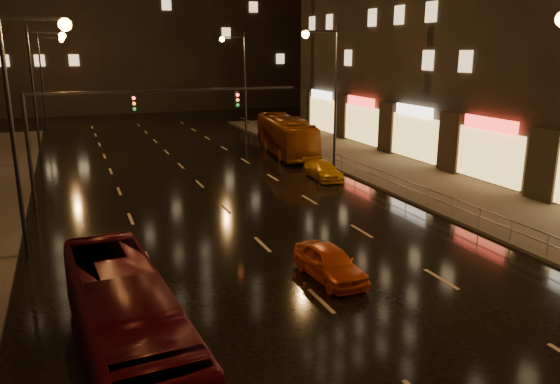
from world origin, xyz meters
The scene contains 8 objects.
ground centered at (0.00, 20.00, 0.00)m, with size 140.00×140.00×0.00m, color black.
sidewalk_right centered at (13.50, 15.00, 0.07)m, with size 7.00×70.00×0.15m, color #38332D.
traffic_signal centered at (-5.06, 20.00, 4.74)m, with size 15.31×0.32×6.20m.
railing_right centered at (10.20, 18.00, 0.90)m, with size 0.05×56.00×1.00m.
bus_red centered at (-6.62, 2.00, 1.34)m, with size 2.25×9.60×2.67m, color #4F0B14.
bus_curb centered at (9.00, 29.50, 1.52)m, with size 2.56×10.93×3.04m, color #86400D.
taxi_near centered at (1.09, 5.59, 0.64)m, with size 1.51×3.76×1.28m, color #DA5114.
taxi_far centered at (8.00, 20.46, 0.59)m, with size 1.65×4.05×1.18m, color orange.
Camera 1 is at (-7.58, -11.48, 8.39)m, focal length 35.00 mm.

